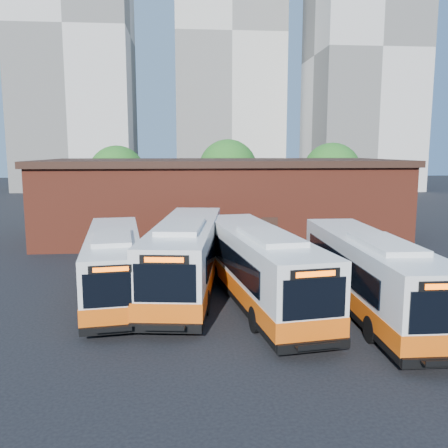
{
  "coord_description": "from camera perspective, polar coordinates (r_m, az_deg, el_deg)",
  "views": [
    {
      "loc": [
        -3.31,
        -19.18,
        7.17
      ],
      "look_at": [
        -0.91,
        7.04,
        3.05
      ],
      "focal_mm": 38.0,
      "sensor_mm": 36.0,
      "label": 1
    }
  ],
  "objects": [
    {
      "name": "tower_left",
      "position": [
        95.35,
        -17.61,
        21.02
      ],
      "size": [
        20.0,
        18.0,
        56.2
      ],
      "color": "beige",
      "rests_on": "ground"
    },
    {
      "name": "transit_worker",
      "position": [
        19.29,
        4.51,
        -10.09
      ],
      "size": [
        0.65,
        0.77,
        1.8
      ],
      "primitive_type": "imported",
      "rotation": [
        0.0,
        0.0,
        1.97
      ],
      "color": "black",
      "rests_on": "ground"
    },
    {
      "name": "ground",
      "position": [
        20.74,
        4.37,
        -11.34
      ],
      "size": [
        220.0,
        220.0,
        0.0
      ],
      "primitive_type": "plane",
      "color": "black"
    },
    {
      "name": "tree_west",
      "position": [
        51.68,
        -12.73,
        5.88
      ],
      "size": [
        6.0,
        6.0,
        7.65
      ],
      "color": "#382314",
      "rests_on": "ground"
    },
    {
      "name": "tower_center",
      "position": [
        108.2,
        0.39,
        21.26
      ],
      "size": [
        22.0,
        20.0,
        61.2
      ],
      "color": "beige",
      "rests_on": "ground"
    },
    {
      "name": "bus_midwest",
      "position": [
        24.4,
        -4.57,
        -4.11
      ],
      "size": [
        4.57,
        13.86,
        3.72
      ],
      "rotation": [
        0.0,
        0.0,
        -0.13
      ],
      "color": "silver",
      "rests_on": "ground"
    },
    {
      "name": "depot_building",
      "position": [
        39.51,
        -0.4,
        3.22
      ],
      "size": [
        28.6,
        12.6,
        6.4
      ],
      "color": "maroon",
      "rests_on": "ground"
    },
    {
      "name": "tower_right",
      "position": [
        94.9,
        16.33,
        18.98
      ],
      "size": [
        18.0,
        18.0,
        49.2
      ],
      "color": "beige",
      "rests_on": "ground"
    },
    {
      "name": "bus_mideast",
      "position": [
        22.43,
        4.24,
        -5.41
      ],
      "size": [
        4.45,
        13.4,
        3.6
      ],
      "rotation": [
        0.0,
        0.0,
        0.14
      ],
      "color": "silver",
      "rests_on": "ground"
    },
    {
      "name": "bus_east",
      "position": [
        22.16,
        17.09,
        -6.07
      ],
      "size": [
        2.91,
        12.95,
        3.51
      ],
      "rotation": [
        0.0,
        0.0,
        -0.02
      ],
      "color": "silver",
      "rests_on": "ground"
    },
    {
      "name": "tree_east",
      "position": [
        52.82,
        12.84,
        6.14
      ],
      "size": [
        6.24,
        6.24,
        7.96
      ],
      "color": "#382314",
      "rests_on": "ground"
    },
    {
      "name": "bus_west",
      "position": [
        24.11,
        -13.09,
        -4.94
      ],
      "size": [
        3.92,
        12.3,
        3.3
      ],
      "rotation": [
        0.0,
        0.0,
        0.12
      ],
      "color": "silver",
      "rests_on": "ground"
    },
    {
      "name": "tree_mid",
      "position": [
        53.49,
        0.48,
        6.66
      ],
      "size": [
        6.56,
        6.56,
        8.36
      ],
      "color": "#382314",
      "rests_on": "ground"
    }
  ]
}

